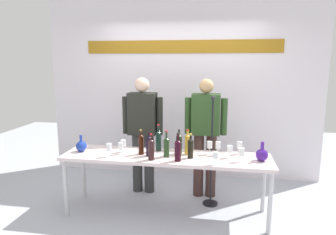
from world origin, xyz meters
TOP-DOWN VIEW (x-y plane):
  - ground_plane at (0.00, 0.00)m, footprint 10.00×10.00m
  - back_wall at (0.00, 1.43)m, footprint 4.39×0.11m
  - display_table at (0.00, 0.00)m, footprint 2.51×0.61m
  - decanter_blue_left at (-1.08, -0.02)m, footprint 0.13×0.13m
  - decanter_blue_right at (1.11, -0.02)m, footprint 0.14×0.14m
  - presenter_left at (-0.44, 0.61)m, footprint 0.58×0.22m
  - presenter_right at (0.44, 0.61)m, footprint 0.57×0.22m
  - wine_bottle_0 at (-0.20, -0.04)m, footprint 0.07×0.07m
  - wine_bottle_1 at (-0.31, -0.00)m, footprint 0.06×0.06m
  - wine_bottle_2 at (-0.14, -0.19)m, footprint 0.07×0.07m
  - wine_bottle_3 at (0.30, -0.04)m, footprint 0.07×0.07m
  - wine_bottle_4 at (-0.13, 0.18)m, footprint 0.07×0.07m
  - wine_bottle_5 at (0.14, 0.11)m, footprint 0.07×0.07m
  - wine_bottle_6 at (0.17, -0.18)m, footprint 0.07×0.07m
  - wine_bottle_7 at (0.25, 0.09)m, footprint 0.07×0.07m
  - wine_bottle_8 at (0.01, -0.05)m, footprint 0.07×0.07m
  - wine_glass_left_0 at (-0.55, -0.04)m, footprint 0.06×0.06m
  - wine_glass_left_1 at (-0.55, 0.05)m, footprint 0.07×0.07m
  - wine_glass_left_2 at (-0.66, -0.16)m, footprint 0.06×0.06m
  - wine_glass_right_0 at (0.88, -0.08)m, footprint 0.07×0.07m
  - wine_glass_right_1 at (0.59, -0.23)m, footprint 0.06×0.06m
  - wine_glass_right_2 at (0.76, 0.05)m, footprint 0.06×0.06m
  - wine_glass_right_3 at (0.51, 0.14)m, footprint 0.06×0.06m
  - wine_glass_right_4 at (0.88, 0.22)m, footprint 0.06×0.06m
  - wine_glass_right_5 at (0.62, 0.12)m, footprint 0.06×0.06m
  - microphone_stand at (0.54, 0.35)m, footprint 0.20×0.20m

SIDE VIEW (x-z plane):
  - ground_plane at x=0.00m, z-range 0.00..0.00m
  - microphone_stand at x=0.54m, z-range -0.25..1.21m
  - display_table at x=0.00m, z-range 0.32..1.07m
  - decanter_blue_left at x=-1.08m, z-range 0.72..0.93m
  - decanter_blue_right at x=1.11m, z-range 0.72..0.94m
  - wine_glass_left_0 at x=-0.55m, z-range 0.78..0.93m
  - wine_glass_right_1 at x=0.59m, z-range 0.79..0.93m
  - wine_glass_right_2 at x=0.76m, z-range 0.79..0.93m
  - wine_glass_right_4 at x=0.88m, z-range 0.79..0.94m
  - wine_glass_left_1 at x=-0.55m, z-range 0.79..0.94m
  - wine_glass_right_0 at x=0.88m, z-range 0.79..0.95m
  - wine_glass_left_2 at x=-0.66m, z-range 0.79..0.95m
  - wine_glass_right_3 at x=0.51m, z-range 0.79..0.95m
  - wine_glass_right_5 at x=0.62m, z-range 0.79..0.96m
  - wine_bottle_0 at x=-0.20m, z-range 0.74..1.03m
  - wine_bottle_3 at x=0.30m, z-range 0.74..1.03m
  - wine_bottle_5 at x=0.14m, z-range 0.73..1.03m
  - wine_bottle_8 at x=0.01m, z-range 0.72..1.05m
  - wine_bottle_2 at x=-0.14m, z-range 0.73..1.04m
  - wine_bottle_1 at x=-0.31m, z-range 0.73..1.04m
  - wine_bottle_6 at x=0.17m, z-range 0.73..1.06m
  - wine_bottle_7 at x=0.25m, z-range 0.74..1.05m
  - wine_bottle_4 at x=-0.13m, z-range 0.73..1.07m
  - presenter_right at x=0.44m, z-range 0.11..1.75m
  - presenter_left at x=-0.44m, z-range 0.11..1.77m
  - back_wall at x=0.00m, z-range 0.00..3.00m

